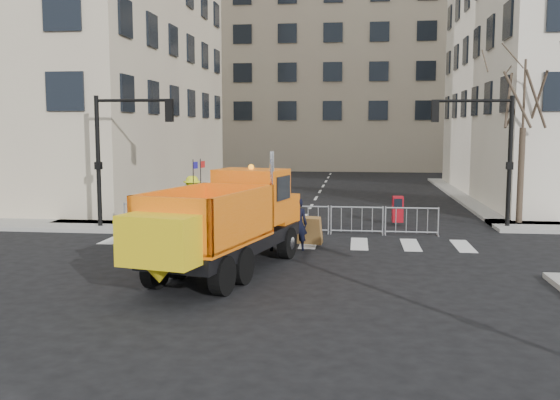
# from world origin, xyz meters

# --- Properties ---
(ground) EXTENTS (120.00, 120.00, 0.00)m
(ground) POSITION_xyz_m (0.00, 0.00, 0.00)
(ground) COLOR black
(ground) RESTS_ON ground
(sidewalk_back) EXTENTS (64.00, 5.00, 0.15)m
(sidewalk_back) POSITION_xyz_m (0.00, 8.50, 0.07)
(sidewalk_back) COLOR gray
(sidewalk_back) RESTS_ON ground
(building_far) EXTENTS (30.00, 18.00, 24.00)m
(building_far) POSITION_xyz_m (0.00, 52.00, 12.00)
(building_far) COLOR tan
(building_far) RESTS_ON ground
(traffic_light_left) EXTENTS (0.18, 0.18, 5.40)m
(traffic_light_left) POSITION_xyz_m (-8.00, 7.50, 2.70)
(traffic_light_left) COLOR black
(traffic_light_left) RESTS_ON ground
(traffic_light_right) EXTENTS (0.18, 0.18, 5.40)m
(traffic_light_right) POSITION_xyz_m (8.50, 9.50, 2.70)
(traffic_light_right) COLOR black
(traffic_light_right) RESTS_ON ground
(crowd_barriers) EXTENTS (12.60, 0.60, 1.10)m
(crowd_barriers) POSITION_xyz_m (-0.75, 7.60, 0.55)
(crowd_barriers) COLOR #9EA0A5
(crowd_barriers) RESTS_ON ground
(street_tree) EXTENTS (3.00, 3.00, 7.50)m
(street_tree) POSITION_xyz_m (9.20, 10.50, 3.75)
(street_tree) COLOR #382B21
(street_tree) RESTS_ON ground
(plow_truck) EXTENTS (4.35, 9.14, 3.43)m
(plow_truck) POSITION_xyz_m (-1.29, 0.42, 1.52)
(plow_truck) COLOR black
(plow_truck) RESTS_ON ground
(cop_a) EXTENTS (0.68, 0.48, 1.79)m
(cop_a) POSITION_xyz_m (0.43, 4.05, 0.89)
(cop_a) COLOR black
(cop_a) RESTS_ON ground
(cop_b) EXTENTS (1.11, 1.01, 1.87)m
(cop_b) POSITION_xyz_m (-0.28, 3.93, 0.93)
(cop_b) COLOR black
(cop_b) RESTS_ON ground
(cop_c) EXTENTS (1.23, 0.96, 1.94)m
(cop_c) POSITION_xyz_m (-1.43, 3.78, 0.97)
(cop_c) COLOR black
(cop_c) RESTS_ON ground
(worker) EXTENTS (1.43, 1.05, 1.99)m
(worker) POSITION_xyz_m (-4.43, 8.63, 1.14)
(worker) COLOR yellow
(worker) RESTS_ON sidewalk_back
(newspaper_box) EXTENTS (0.47, 0.42, 1.10)m
(newspaper_box) POSITION_xyz_m (4.12, 9.99, 0.70)
(newspaper_box) COLOR maroon
(newspaper_box) RESTS_ON sidewalk_back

